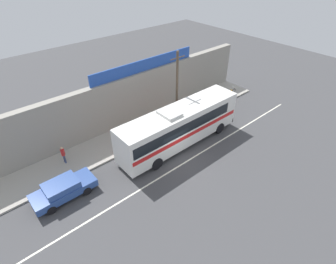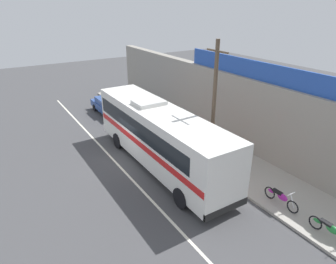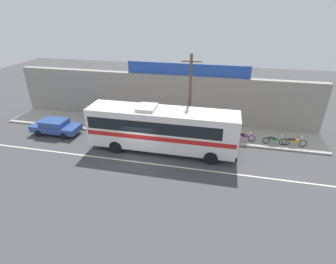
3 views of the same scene
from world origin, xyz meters
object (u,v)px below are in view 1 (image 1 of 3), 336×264
at_px(motorcycle_purple, 222,96).
at_px(utility_pole, 177,89).
at_px(motorcycle_green, 230,92).
at_px(pedestrian_far_left, 63,154).
at_px(motorcycle_orange, 206,103).
at_px(parked_car, 63,189).
at_px(intercity_bus, 179,125).

bearing_deg(motorcycle_purple, utility_pole, -177.26).
bearing_deg(motorcycle_purple, motorcycle_green, 2.24).
bearing_deg(motorcycle_green, pedestrian_far_left, 176.21).
bearing_deg(pedestrian_far_left, motorcycle_orange, -4.74).
height_order(parked_car, pedestrian_far_left, pedestrian_far_left).
height_order(parked_car, motorcycle_orange, parked_car).
xyz_separation_m(parked_car, motorcycle_orange, (16.82, 2.01, -0.17)).
bearing_deg(motorcycle_green, motorcycle_orange, 179.79).
distance_m(parked_car, pedestrian_far_left, 3.62).
bearing_deg(parked_car, utility_pole, 7.48).
relative_size(parked_car, motorcycle_orange, 2.25).
distance_m(utility_pole, motorcycle_green, 9.44).
xyz_separation_m(motorcycle_orange, motorcycle_purple, (2.53, -0.08, 0.00)).
xyz_separation_m(parked_car, motorcycle_purple, (19.35, 1.94, -0.17)).
bearing_deg(pedestrian_far_left, parked_car, -114.16).
height_order(intercity_bus, motorcycle_orange, intercity_bus).
bearing_deg(motorcycle_orange, parked_car, -173.18).
xyz_separation_m(intercity_bus, motorcycle_green, (10.72, 2.83, -1.50)).
height_order(intercity_bus, motorcycle_purple, intercity_bus).
relative_size(parked_car, utility_pole, 0.60).
height_order(motorcycle_orange, pedestrian_far_left, pedestrian_far_left).
xyz_separation_m(parked_car, motorcycle_green, (20.92, 2.00, -0.17)).
height_order(parked_car, motorcycle_purple, parked_car).
bearing_deg(utility_pole, motorcycle_purple, 2.74).
xyz_separation_m(utility_pole, motorcycle_purple, (7.25, 0.35, -3.34)).
bearing_deg(motorcycle_purple, motorcycle_orange, 178.28).
height_order(parked_car, motorcycle_green, parked_car).
height_order(motorcycle_orange, motorcycle_purple, same).
bearing_deg(motorcycle_orange, utility_pole, -174.88).
distance_m(motorcycle_purple, pedestrian_far_left, 17.94).
distance_m(utility_pole, motorcycle_orange, 5.80).
distance_m(motorcycle_orange, motorcycle_green, 4.10).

